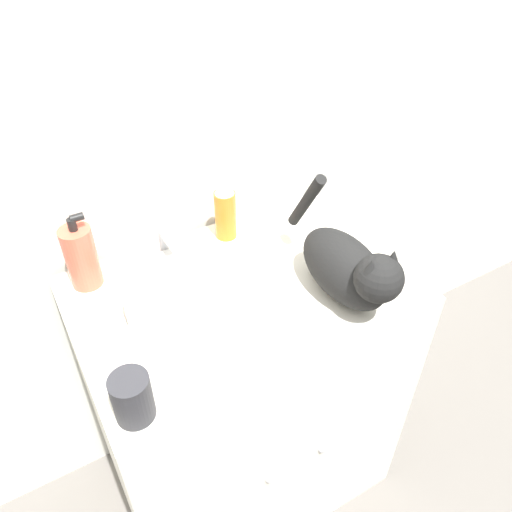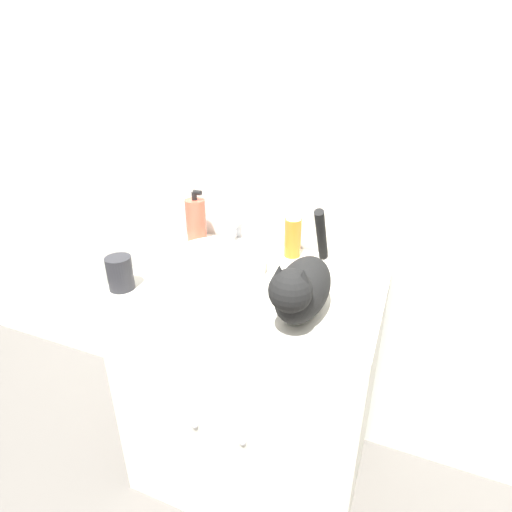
% 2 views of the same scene
% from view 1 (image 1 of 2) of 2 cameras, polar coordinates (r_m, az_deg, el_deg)
% --- Properties ---
extents(wall_back, '(6.00, 0.05, 2.50)m').
position_cam_1_polar(wall_back, '(1.28, -9.17, 17.54)').
color(wall_back, silver).
rests_on(wall_back, ground_plane).
extents(vanity_cabinet, '(0.82, 0.57, 0.88)m').
position_cam_1_polar(vanity_cabinet, '(1.56, -1.29, -15.53)').
color(vanity_cabinet, silver).
rests_on(vanity_cabinet, ground_plane).
extents(sink_basin, '(0.32, 0.32, 0.06)m').
position_cam_1_polar(sink_basin, '(1.17, -7.19, -4.54)').
color(sink_basin, silver).
rests_on(sink_basin, vanity_cabinet).
extents(faucet, '(0.17, 0.08, 0.12)m').
position_cam_1_polar(faucet, '(1.28, -10.33, 0.61)').
color(faucet, silver).
rests_on(faucet, vanity_cabinet).
extents(cat, '(0.14, 0.40, 0.26)m').
position_cam_1_polar(cat, '(1.17, 10.53, -1.32)').
color(cat, black).
rests_on(cat, vanity_cabinet).
extents(soap_bottle, '(0.08, 0.08, 0.20)m').
position_cam_1_polar(soap_bottle, '(1.26, -19.34, -0.07)').
color(soap_bottle, '#EF6047').
rests_on(soap_bottle, vanity_cabinet).
extents(spray_bottle, '(0.06, 0.06, 0.17)m').
position_cam_1_polar(spray_bottle, '(1.35, -3.54, 5.23)').
color(spray_bottle, orange).
rests_on(spray_bottle, vanity_cabinet).
extents(cup, '(0.08, 0.08, 0.10)m').
position_cam_1_polar(cup, '(0.98, -13.96, -15.45)').
color(cup, '#2D2D33').
rests_on(cup, vanity_cabinet).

